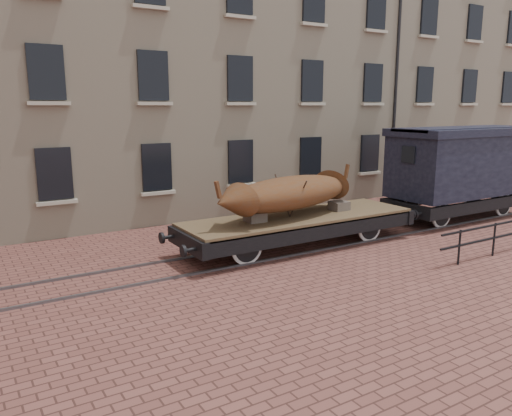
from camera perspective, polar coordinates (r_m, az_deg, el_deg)
ground at (r=15.72m, az=4.13°, el=-4.57°), size 90.00×90.00×0.00m
warehouse_cream at (r=25.33m, az=-3.68°, el=17.54°), size 40.00×10.19×14.00m
rail_track at (r=15.71m, az=4.14°, el=-4.46°), size 30.00×1.52×0.06m
flatcar_wagon at (r=15.67m, az=4.95°, el=-1.58°), size 8.58×2.33×1.30m
iron_boat at (r=15.27m, az=3.91°, el=1.75°), size 5.77×2.54×1.42m
goods_van at (r=20.96m, az=22.43°, el=4.90°), size 6.92×2.52×3.58m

